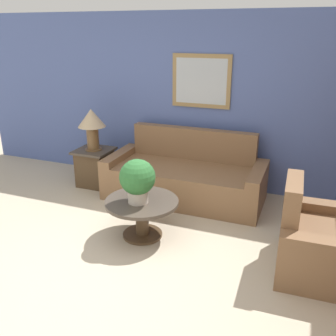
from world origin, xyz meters
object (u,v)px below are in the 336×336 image
object	(u,v)px
armchair	(327,245)
couch_main	(185,178)
coffee_table	(142,210)
side_table	(95,167)
table_lamp	(92,122)
potted_plant_on_table	(137,179)

from	to	relation	value
armchair	couch_main	bearing A→B (deg)	55.97
coffee_table	side_table	xyz separation A→B (m)	(-1.37, 1.17, -0.04)
coffee_table	armchair	bearing A→B (deg)	0.98
armchair	table_lamp	world-z (taller)	table_lamp
couch_main	side_table	bearing A→B (deg)	-177.43
couch_main	table_lamp	size ratio (longest dim) A/B	3.55
armchair	potted_plant_on_table	size ratio (longest dim) A/B	2.00
side_table	table_lamp	distance (m)	0.72
couch_main	potted_plant_on_table	xyz separation A→B (m)	(-0.14, -1.30, 0.45)
table_lamp	potted_plant_on_table	world-z (taller)	table_lamp
coffee_table	potted_plant_on_table	bearing A→B (deg)	-108.24
coffee_table	side_table	world-z (taller)	side_table
coffee_table	couch_main	bearing A→B (deg)	84.59
couch_main	coffee_table	world-z (taller)	couch_main
potted_plant_on_table	coffee_table	bearing A→B (deg)	71.76
armchair	coffee_table	bearing A→B (deg)	89.15
side_table	potted_plant_on_table	world-z (taller)	potted_plant_on_table
armchair	side_table	xyz separation A→B (m)	(-3.40, 1.14, -0.00)
side_table	table_lamp	size ratio (longest dim) A/B	0.92
couch_main	side_table	world-z (taller)	couch_main
couch_main	coffee_table	size ratio (longest dim) A/B	2.62
coffee_table	table_lamp	xyz separation A→B (m)	(-1.37, 1.17, 0.68)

